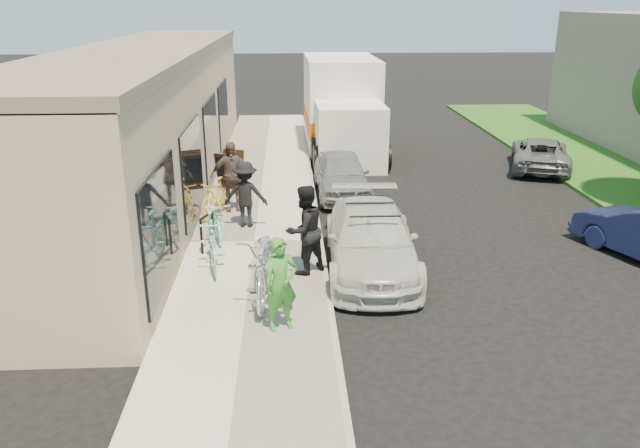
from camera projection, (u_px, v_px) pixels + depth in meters
name	position (u px, v px, depth m)	size (l,w,h in m)	color
ground	(352.00, 303.00, 11.89)	(120.00, 120.00, 0.00)	black
sidewalk	(254.00, 244.00, 14.59)	(3.00, 34.00, 0.15)	beige
curb	(320.00, 243.00, 14.67)	(0.12, 34.00, 0.13)	#9F9892
storefront	(150.00, 120.00, 18.42)	(3.60, 20.00, 4.22)	#CBAD8D
bike_rack	(207.00, 229.00, 13.90)	(0.25, 0.55, 0.83)	black
sandwich_board	(230.00, 170.00, 18.46)	(0.87, 0.87, 1.10)	black
sedan_white	(371.00, 239.00, 13.24)	(2.06, 4.63, 1.36)	beige
sedan_silver	(341.00, 174.00, 18.29)	(1.49, 3.72, 1.27)	#949398
moving_truck	(342.00, 110.00, 23.64)	(2.72, 7.01, 3.42)	white
far_car_gray	(540.00, 153.00, 21.19)	(1.80, 3.90, 1.08)	#595C5E
tandem_bike	(265.00, 262.00, 11.69)	(0.88, 2.52, 1.33)	silver
woman_rider	(281.00, 284.00, 10.43)	(0.60, 0.39, 1.64)	#3E9130
man_standing	(304.00, 230.00, 12.60)	(0.90, 0.70, 1.85)	black
cruiser_bike_a	(212.00, 241.00, 13.01)	(0.54, 1.90, 1.14)	#99E4DA
cruiser_bike_b	(215.00, 218.00, 14.68)	(0.61, 1.74, 0.91)	#99E4DA
cruiser_bike_c	(216.00, 197.00, 16.16)	(0.45, 1.60, 0.96)	yellow
bystander_a	(246.00, 194.00, 15.25)	(1.06, 0.61, 1.64)	black
bystander_b	(231.00, 176.00, 16.42)	(1.09, 0.45, 1.86)	brown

